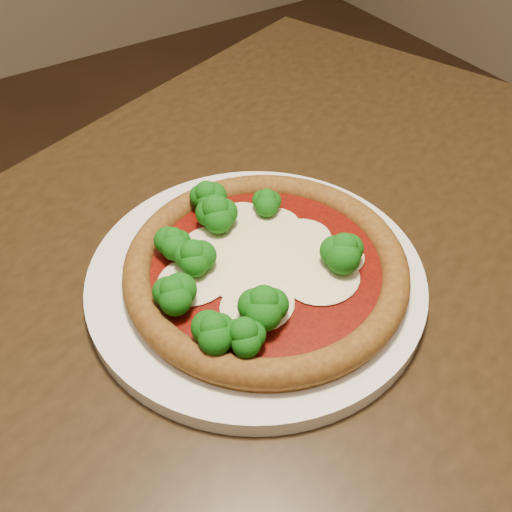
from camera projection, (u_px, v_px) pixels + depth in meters
floor at (176, 483)px, 1.20m from camera, size 4.00×4.00×0.00m
dining_table at (255, 375)px, 0.62m from camera, size 1.42×1.16×0.75m
plate at (256, 278)px, 0.58m from camera, size 0.34×0.34×0.02m
pizza at (260, 265)px, 0.55m from camera, size 0.28×0.28×0.06m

